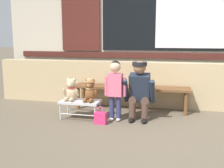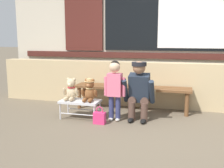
% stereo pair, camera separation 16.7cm
% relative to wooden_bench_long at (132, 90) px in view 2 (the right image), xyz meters
% --- Properties ---
extents(ground_plane, '(60.00, 60.00, 0.00)m').
position_rel_wooden_bench_long_xyz_m(ground_plane, '(0.47, -1.06, -0.37)').
color(ground_plane, brown).
extents(brick_low_wall, '(6.55, 0.25, 0.85)m').
position_rel_wooden_bench_long_xyz_m(brick_low_wall, '(0.47, 0.37, 0.05)').
color(brick_low_wall, tan).
rests_on(brick_low_wall, ground).
extents(shop_facade, '(6.68, 0.26, 3.44)m').
position_rel_wooden_bench_long_xyz_m(shop_facade, '(0.47, 0.88, 1.35)').
color(shop_facade, beige).
rests_on(shop_facade, ground).
extents(wooden_bench_long, '(2.10, 0.40, 0.44)m').
position_rel_wooden_bench_long_xyz_m(wooden_bench_long, '(0.00, 0.00, 0.00)').
color(wooden_bench_long, brown).
rests_on(wooden_bench_long, ground).
extents(small_display_bench, '(0.64, 0.36, 0.30)m').
position_rel_wooden_bench_long_xyz_m(small_display_bench, '(-0.71, -0.72, -0.11)').
color(small_display_bench, silver).
rests_on(small_display_bench, ground).
extents(teddy_bear_plain, '(0.28, 0.26, 0.36)m').
position_rel_wooden_bench_long_xyz_m(teddy_bear_plain, '(-0.87, -0.72, 0.09)').
color(teddy_bear_plain, '#CCB289').
rests_on(teddy_bear_plain, small_display_bench).
extents(teddy_bear_with_hat, '(0.28, 0.27, 0.36)m').
position_rel_wooden_bench_long_xyz_m(teddy_bear_with_hat, '(-0.55, -0.72, 0.10)').
color(teddy_bear_with_hat, brown).
rests_on(teddy_bear_with_hat, small_display_bench).
extents(child_standing, '(0.35, 0.18, 0.96)m').
position_rel_wooden_bench_long_xyz_m(child_standing, '(-0.14, -0.69, 0.22)').
color(child_standing, navy).
rests_on(child_standing, ground).
extents(adult_crouching, '(0.50, 0.49, 0.95)m').
position_rel_wooden_bench_long_xyz_m(adult_crouching, '(0.24, -0.54, 0.11)').
color(adult_crouching, brown).
rests_on(adult_crouching, ground).
extents(handbag_on_ground, '(0.18, 0.11, 0.27)m').
position_rel_wooden_bench_long_xyz_m(handbag_on_ground, '(-0.32, -0.91, -0.28)').
color(handbag_on_ground, '#E53370').
rests_on(handbag_on_ground, ground).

